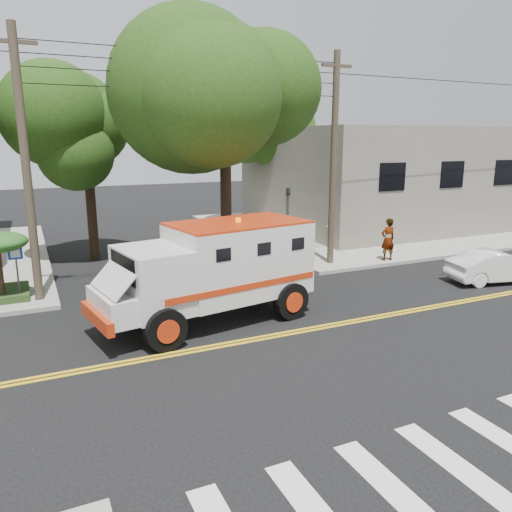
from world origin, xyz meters
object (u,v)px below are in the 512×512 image
pedestrian_a (388,239)px  parked_sedan (496,266)px  pedestrian_b (335,228)px  armored_truck (215,267)px

pedestrian_a → parked_sedan: bearing=118.0°
pedestrian_a → pedestrian_b: bearing=-77.1°
armored_truck → pedestrian_b: (9.03, 7.05, -0.63)m
pedestrian_b → parked_sedan: bearing=137.8°
parked_sedan → pedestrian_b: bearing=29.8°
armored_truck → pedestrian_b: bearing=28.2°
armored_truck → parked_sedan: bearing=-12.7°
pedestrian_b → pedestrian_a: bearing=129.2°
pedestrian_b → armored_truck: bearing=67.9°
parked_sedan → pedestrian_a: size_ratio=2.00×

